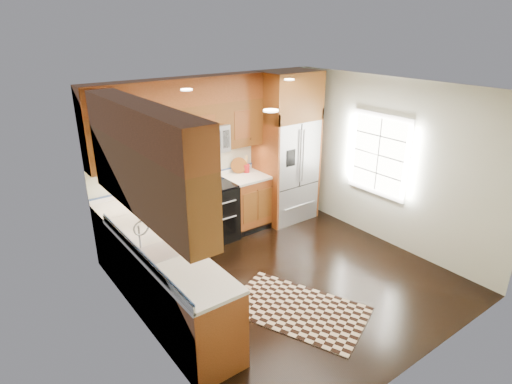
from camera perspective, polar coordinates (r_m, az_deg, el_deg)
ground at (r=6.10m, az=4.40°, el=-11.47°), size 4.00×4.00×0.00m
wall_back at (r=7.03m, az=-6.02°, el=4.80°), size 4.00×0.02×2.60m
wall_left at (r=4.54m, az=-14.69°, el=-5.66°), size 0.02×4.00×2.60m
wall_right at (r=6.92m, az=17.39°, el=3.62°), size 0.02×4.00×2.60m
window at (r=6.98m, az=16.06°, el=4.79°), size 0.04×1.10×1.30m
base_cabinets at (r=5.93m, az=-10.44°, el=-7.76°), size 2.85×3.00×0.90m
countertop at (r=5.87m, az=-10.03°, el=-2.91°), size 2.86×3.01×0.04m
upper_cabinets at (r=5.55m, az=-11.69°, el=7.63°), size 2.85×3.00×1.15m
range at (r=6.94m, az=-6.11°, el=-2.79°), size 0.76×0.67×0.95m
microwave at (r=6.65m, az=-7.10°, el=6.98°), size 0.76×0.40×0.42m
refrigerator at (r=7.47m, az=4.08°, el=5.91°), size 0.98×0.75×2.60m
sink_faucet at (r=4.95m, az=-12.55°, el=-7.04°), size 0.54×0.44×0.37m
rug at (r=5.54m, az=5.53°, el=-15.27°), size 1.56×1.91×0.01m
knife_block at (r=6.62m, az=-10.10°, el=1.29°), size 0.12×0.16×0.29m
utensil_crock at (r=7.30m, az=-1.26°, el=3.41°), size 0.12×0.12×0.30m
cutting_board at (r=7.29m, az=-2.29°, el=2.62°), size 0.36×0.36×0.02m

